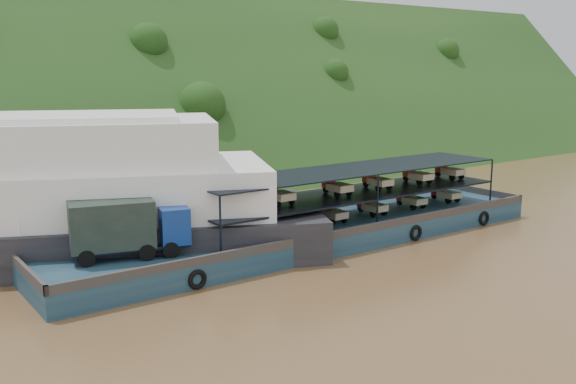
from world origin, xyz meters
TOP-DOWN VIEW (x-y plane):
  - ground at (0.00, 0.00)m, footprint 160.00×160.00m
  - hillside at (0.00, 36.00)m, footprint 140.00×39.60m
  - cargo_barge at (-2.14, 1.38)m, footprint 35.00×7.18m

SIDE VIEW (x-z plane):
  - ground at x=0.00m, z-range 0.00..0.00m
  - hillside at x=0.00m, z-range -19.80..19.80m
  - cargo_barge at x=-2.14m, z-range -1.19..3.35m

